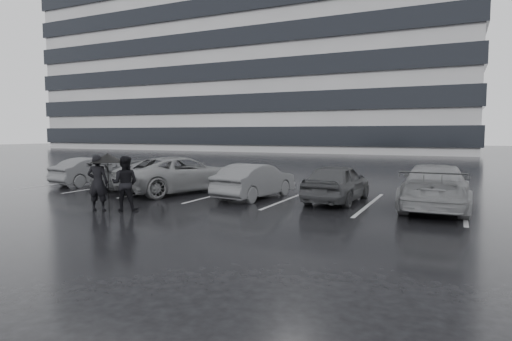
{
  "coord_description": "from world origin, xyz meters",
  "views": [
    {
      "loc": [
        5.92,
        -11.55,
        2.31
      ],
      "look_at": [
        0.01,
        1.0,
        1.1
      ],
      "focal_mm": 30.0,
      "sensor_mm": 36.0,
      "label": 1
    }
  ],
  "objects_px": {
    "car_west_a": "(255,181)",
    "car_west_d": "(93,171)",
    "pedestrian_left": "(98,183)",
    "car_main": "(337,183)",
    "car_west_c": "(137,173)",
    "car_west_b": "(181,174)",
    "pedestrian_right": "(125,183)",
    "car_east": "(435,187)"
  },
  "relations": [
    {
      "from": "car_west_a",
      "to": "car_west_d",
      "type": "distance_m",
      "value": 8.42
    },
    {
      "from": "pedestrian_left",
      "to": "car_west_d",
      "type": "bearing_deg",
      "value": -65.07
    },
    {
      "from": "car_main",
      "to": "car_west_a",
      "type": "bearing_deg",
      "value": 10.45
    },
    {
      "from": "car_west_a",
      "to": "car_west_c",
      "type": "xyz_separation_m",
      "value": [
        -5.87,
        0.55,
        -0.02
      ]
    },
    {
      "from": "car_west_b",
      "to": "car_west_a",
      "type": "bearing_deg",
      "value": -162.76
    },
    {
      "from": "car_west_a",
      "to": "pedestrian_right",
      "type": "distance_m",
      "value": 4.65
    },
    {
      "from": "car_east",
      "to": "pedestrian_right",
      "type": "height_order",
      "value": "pedestrian_right"
    },
    {
      "from": "car_west_b",
      "to": "car_east",
      "type": "bearing_deg",
      "value": -159.78
    },
    {
      "from": "pedestrian_left",
      "to": "car_west_b",
      "type": "bearing_deg",
      "value": -109.67
    },
    {
      "from": "car_west_b",
      "to": "car_main",
      "type": "bearing_deg",
      "value": -157.88
    },
    {
      "from": "car_main",
      "to": "car_west_d",
      "type": "distance_m",
      "value": 11.28
    },
    {
      "from": "car_main",
      "to": "pedestrian_right",
      "type": "xyz_separation_m",
      "value": [
        -5.31,
        -4.36,
        0.17
      ]
    },
    {
      "from": "car_main",
      "to": "car_west_b",
      "type": "bearing_deg",
      "value": 4.86
    },
    {
      "from": "car_west_b",
      "to": "car_west_c",
      "type": "height_order",
      "value": "car_west_b"
    },
    {
      "from": "car_main",
      "to": "car_east",
      "type": "xyz_separation_m",
      "value": [
        3.08,
        -0.18,
        0.05
      ]
    },
    {
      "from": "car_west_b",
      "to": "pedestrian_left",
      "type": "xyz_separation_m",
      "value": [
        0.19,
        -4.48,
        0.14
      ]
    },
    {
      "from": "car_west_c",
      "to": "pedestrian_left",
      "type": "bearing_deg",
      "value": 121.93
    },
    {
      "from": "car_main",
      "to": "pedestrian_left",
      "type": "relative_size",
      "value": 2.26
    },
    {
      "from": "car_west_c",
      "to": "car_main",
      "type": "bearing_deg",
      "value": -178.28
    },
    {
      "from": "car_west_c",
      "to": "pedestrian_right",
      "type": "xyz_separation_m",
      "value": [
        3.43,
        -4.5,
        0.23
      ]
    },
    {
      "from": "car_west_d",
      "to": "car_east",
      "type": "xyz_separation_m",
      "value": [
        14.36,
        -0.34,
        0.09
      ]
    },
    {
      "from": "car_west_d",
      "to": "pedestrian_right",
      "type": "distance_m",
      "value": 7.49
    },
    {
      "from": "car_east",
      "to": "pedestrian_left",
      "type": "height_order",
      "value": "pedestrian_left"
    },
    {
      "from": "car_west_c",
      "to": "car_east",
      "type": "height_order",
      "value": "car_east"
    },
    {
      "from": "car_west_a",
      "to": "car_west_d",
      "type": "bearing_deg",
      "value": 3.83
    },
    {
      "from": "car_west_b",
      "to": "car_east",
      "type": "relative_size",
      "value": 1.05
    },
    {
      "from": "car_west_b",
      "to": "car_west_c",
      "type": "relative_size",
      "value": 1.23
    },
    {
      "from": "car_west_c",
      "to": "pedestrian_right",
      "type": "distance_m",
      "value": 5.66
    },
    {
      "from": "car_main",
      "to": "car_west_d",
      "type": "relative_size",
      "value": 1.03
    },
    {
      "from": "car_west_a",
      "to": "pedestrian_right",
      "type": "xyz_separation_m",
      "value": [
        -2.44,
        -3.95,
        0.21
      ]
    },
    {
      "from": "car_west_c",
      "to": "car_west_d",
      "type": "bearing_deg",
      "value": 2.21
    },
    {
      "from": "car_main",
      "to": "pedestrian_right",
      "type": "distance_m",
      "value": 6.87
    },
    {
      "from": "car_east",
      "to": "car_west_a",
      "type": "bearing_deg",
      "value": 1.81
    },
    {
      "from": "car_west_a",
      "to": "car_east",
      "type": "bearing_deg",
      "value": -170.11
    },
    {
      "from": "car_west_d",
      "to": "car_west_a",
      "type": "bearing_deg",
      "value": -176.06
    },
    {
      "from": "car_west_c",
      "to": "pedestrian_left",
      "type": "distance_m",
      "value": 5.61
    },
    {
      "from": "car_west_a",
      "to": "car_west_b",
      "type": "relative_size",
      "value": 0.74
    },
    {
      "from": "car_west_c",
      "to": "pedestrian_right",
      "type": "height_order",
      "value": "pedestrian_right"
    },
    {
      "from": "car_west_b",
      "to": "car_west_c",
      "type": "bearing_deg",
      "value": 10.64
    },
    {
      "from": "car_west_d",
      "to": "pedestrian_right",
      "type": "bearing_deg",
      "value": 150.65
    },
    {
      "from": "car_west_d",
      "to": "car_west_c",
      "type": "bearing_deg",
      "value": -172.65
    },
    {
      "from": "car_main",
      "to": "car_west_a",
      "type": "height_order",
      "value": "car_main"
    }
  ]
}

